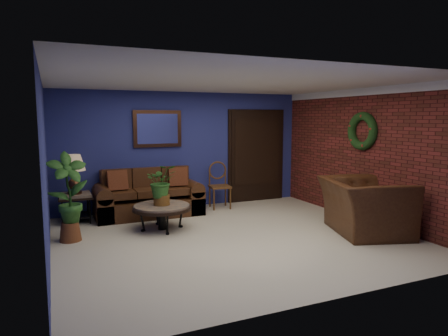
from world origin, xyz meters
name	(u,v)px	position (x,y,z in m)	size (l,w,h in m)	color
floor	(233,237)	(0.00, 0.00, 0.00)	(5.50, 5.50, 0.00)	beige
wall_back	(185,150)	(0.00, 2.50, 1.25)	(5.50, 0.04, 2.50)	navy
wall_left	(45,170)	(-2.75, 0.00, 1.25)	(0.04, 5.00, 2.50)	navy
wall_right_brick	(366,155)	(2.75, 0.00, 1.25)	(0.04, 5.00, 2.50)	maroon
ceiling	(233,82)	(0.00, 0.00, 2.50)	(5.50, 5.00, 0.02)	silver
crown_molding	(367,91)	(2.72, 0.00, 2.43)	(0.03, 5.00, 0.14)	white
wall_mirror	(158,129)	(-0.60, 2.46, 1.72)	(1.02, 0.06, 0.77)	#442717
closet_door	(256,156)	(1.75, 2.47, 1.05)	(1.44, 0.06, 2.18)	black
wreath	(362,131)	(2.69, 0.05, 1.70)	(0.72, 0.72, 0.16)	black
sofa	(148,200)	(-0.92, 2.08, 0.31)	(2.09, 0.90, 0.94)	#452813
coffee_table	(162,208)	(-0.94, 0.91, 0.38)	(1.02, 1.02, 0.44)	#494540
end_table	(75,200)	(-2.30, 2.05, 0.41)	(0.59, 0.59, 0.54)	#494540
table_lamp	(74,169)	(-2.30, 2.05, 1.00)	(0.43, 0.43, 0.71)	#442717
side_chair	(219,182)	(0.65, 2.12, 0.57)	(0.48, 0.48, 1.00)	brown
armchair	(364,206)	(2.15, -0.67, 0.46)	(1.41, 1.23, 0.92)	#452813
coffee_plant	(161,183)	(-0.94, 0.91, 0.83)	(0.56, 0.50, 0.71)	brown
floor_plant	(336,197)	(2.35, 0.31, 0.42)	(0.43, 0.38, 0.81)	brown
tall_plant	(68,193)	(-2.45, 0.85, 0.77)	(0.70, 0.54, 1.42)	brown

